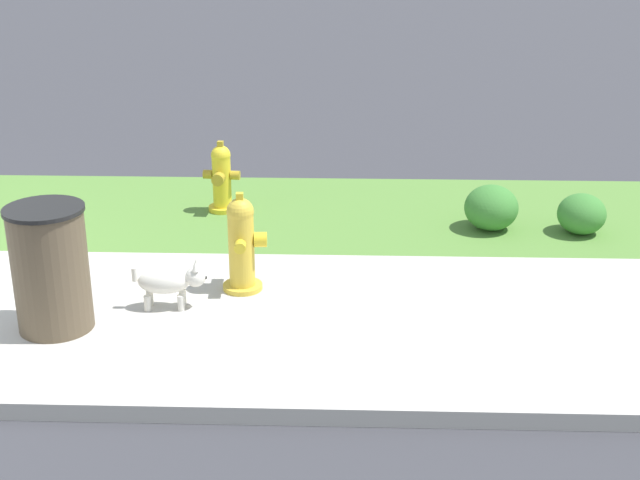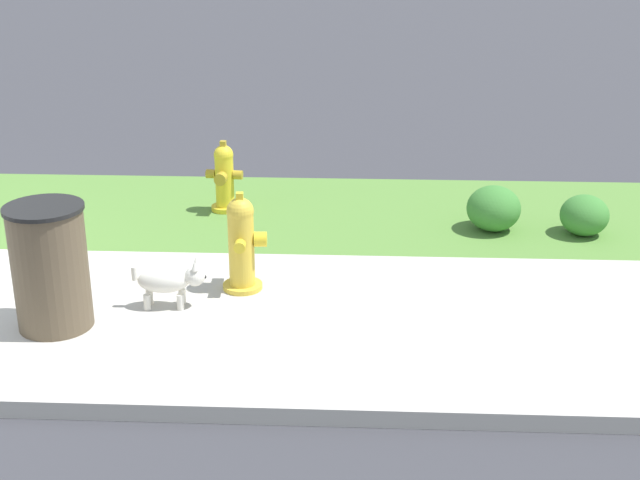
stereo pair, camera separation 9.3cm
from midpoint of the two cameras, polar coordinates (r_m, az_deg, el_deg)
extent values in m
cylinder|color=gold|center=(7.20, -4.60, -2.98)|extent=(0.32, 0.32, 0.05)
cylinder|color=gold|center=(7.07, -4.68, -0.52)|extent=(0.21, 0.21, 0.62)
sphere|color=gold|center=(6.96, -4.75, 1.84)|extent=(0.22, 0.22, 0.22)
cube|color=yellow|center=(6.92, -4.78, 2.82)|extent=(0.06, 0.06, 0.06)
cylinder|color=yellow|center=(7.18, -4.62, 0.47)|extent=(0.10, 0.10, 0.09)
cylinder|color=yellow|center=(6.90, -4.77, -0.40)|extent=(0.10, 0.10, 0.09)
cylinder|color=yellow|center=(7.03, -3.45, 0.05)|extent=(0.11, 0.13, 0.12)
cylinder|color=yellow|center=(8.99, -5.76, 2.06)|extent=(0.29, 0.29, 0.05)
cylinder|color=yellow|center=(8.90, -5.83, 3.81)|extent=(0.18, 0.18, 0.53)
sphere|color=yellow|center=(8.83, -5.89, 5.44)|extent=(0.19, 0.19, 0.19)
cube|color=#B29323|center=(8.80, -5.92, 6.15)|extent=(0.06, 0.06, 0.06)
cylinder|color=#B29323|center=(8.85, -4.98, 4.17)|extent=(0.10, 0.10, 0.09)
cylinder|color=#B29323|center=(8.92, -6.70, 4.23)|extent=(0.10, 0.10, 0.09)
cylinder|color=#B29323|center=(8.75, -6.06, 3.93)|extent=(0.13, 0.11, 0.12)
ellipsoid|color=silver|center=(6.88, -9.60, -2.56)|extent=(0.41, 0.22, 0.19)
sphere|color=silver|center=(6.83, -7.62, -2.30)|extent=(0.16, 0.16, 0.16)
sphere|color=black|center=(6.82, -7.00, -2.36)|extent=(0.03, 0.03, 0.03)
cone|color=silver|center=(6.83, -7.56, -1.38)|extent=(0.06, 0.06, 0.07)
cone|color=silver|center=(6.75, -7.64, -1.66)|extent=(0.06, 0.06, 0.07)
cylinder|color=silver|center=(6.97, -8.43, -3.61)|extent=(0.05, 0.05, 0.13)
cylinder|color=silver|center=(6.88, -8.54, -3.99)|extent=(0.05, 0.05, 0.13)
cylinder|color=silver|center=(7.01, -10.48, -3.60)|extent=(0.05, 0.05, 0.13)
cylinder|color=silver|center=(6.92, -10.63, -3.97)|extent=(0.05, 0.05, 0.13)
cylinder|color=silver|center=(6.89, -11.42, -2.11)|extent=(0.04, 0.04, 0.11)
cylinder|color=brown|center=(6.67, -16.48, -1.84)|extent=(0.54, 0.54, 0.91)
cylinder|color=black|center=(6.51, -16.91, 1.97)|extent=(0.57, 0.57, 0.03)
ellipsoid|color=#3D7F33|center=(8.52, 11.36, 1.99)|extent=(0.51, 0.51, 0.43)
ellipsoid|color=#3D7F33|center=(8.62, 16.86, 1.53)|extent=(0.45, 0.45, 0.38)
camera|label=1|loc=(0.05, -89.62, 0.15)|focal=50.00mm
camera|label=2|loc=(0.05, 90.38, -0.15)|focal=50.00mm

